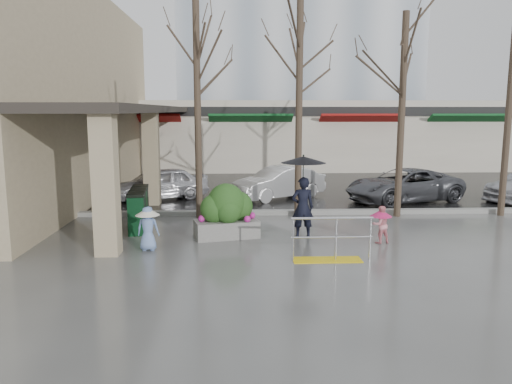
{
  "coord_description": "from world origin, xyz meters",
  "views": [
    {
      "loc": [
        -0.8,
        -12.33,
        3.44
      ],
      "look_at": [
        -0.28,
        0.77,
        1.3
      ],
      "focal_mm": 35.0,
      "sensor_mm": 36.0,
      "label": 1
    }
  ],
  "objects": [
    {
      "name": "car_a",
      "position": [
        -3.78,
        7.09,
        0.63
      ],
      "size": [
        3.99,
        2.79,
        1.26
      ],
      "primitive_type": "imported",
      "rotation": [
        0.0,
        0.0,
        -1.18
      ],
      "color": "silver",
      "rests_on": "ground"
    },
    {
      "name": "pillar_back",
      "position": [
        -3.9,
        6.0,
        1.75
      ],
      "size": [
        0.55,
        0.55,
        3.5
      ],
      "primitive_type": "cube",
      "color": "tan",
      "rests_on": "ground"
    },
    {
      "name": "car_b",
      "position": [
        0.88,
        7.09,
        0.63
      ],
      "size": [
        3.93,
        3.2,
        1.26
      ],
      "primitive_type": "imported",
      "rotation": [
        0.0,
        0.0,
        -1.0
      ],
      "color": "silver",
      "rests_on": "ground"
    },
    {
      "name": "child_pink",
      "position": [
        2.97,
        0.27,
        0.57
      ],
      "size": [
        0.58,
        0.58,
        0.99
      ],
      "rotation": [
        0.0,
        0.0,
        3.39
      ],
      "color": "pink",
      "rests_on": "ground"
    },
    {
      "name": "woman",
      "position": [
        1.0,
        0.93,
        1.36
      ],
      "size": [
        1.23,
        1.23,
        2.28
      ],
      "rotation": [
        0.0,
        0.0,
        3.19
      ],
      "color": "black",
      "rests_on": "ground"
    },
    {
      "name": "ground",
      "position": [
        0.0,
        0.0,
        0.0
      ],
      "size": [
        120.0,
        120.0,
        0.0
      ],
      "primitive_type": "plane",
      "color": "#51514F",
      "rests_on": "ground"
    },
    {
      "name": "tree_mideast",
      "position": [
        4.5,
        3.6,
        4.86
      ],
      "size": [
        3.2,
        3.2,
        6.5
      ],
      "color": "#382B21",
      "rests_on": "ground"
    },
    {
      "name": "tree_west",
      "position": [
        -2.0,
        3.6,
        5.08
      ],
      "size": [
        3.2,
        3.2,
        6.8
      ],
      "color": "#382B21",
      "rests_on": "ground"
    },
    {
      "name": "pillar_front",
      "position": [
        -3.9,
        -0.5,
        1.75
      ],
      "size": [
        0.55,
        0.55,
        3.5
      ],
      "primitive_type": "cube",
      "color": "tan",
      "rests_on": "ground"
    },
    {
      "name": "child_blue",
      "position": [
        -3.0,
        -0.17,
        0.66
      ],
      "size": [
        0.61,
        0.61,
        1.12
      ],
      "rotation": [
        0.0,
        0.0,
        3.08
      ],
      "color": "#718FC9",
      "rests_on": "ground"
    },
    {
      "name": "storefront_row",
      "position": [
        2.0,
        17.97,
        2.01
      ],
      "size": [
        34.0,
        6.74,
        4.0
      ],
      "color": "beige",
      "rests_on": "ground"
    },
    {
      "name": "street_asphalt",
      "position": [
        0.0,
        22.0,
        0.01
      ],
      "size": [
        120.0,
        36.0,
        0.01
      ],
      "primitive_type": "cube",
      "color": "black",
      "rests_on": "ground"
    },
    {
      "name": "planter",
      "position": [
        -1.07,
        1.06,
        0.71
      ],
      "size": [
        1.86,
        1.22,
        1.49
      ],
      "rotation": [
        0.0,
        0.0,
        0.23
      ],
      "color": "gray",
      "rests_on": "ground"
    },
    {
      "name": "news_boxes",
      "position": [
        -3.68,
        2.23,
        0.59
      ],
      "size": [
        0.69,
        2.13,
        1.17
      ],
      "rotation": [
        0.0,
        0.0,
        0.1
      ],
      "color": "#0C351A",
      "rests_on": "ground"
    },
    {
      "name": "tree_midwest",
      "position": [
        1.2,
        3.6,
        5.23
      ],
      "size": [
        3.2,
        3.2,
        7.0
      ],
      "color": "#382B21",
      "rests_on": "ground"
    },
    {
      "name": "canopy_slab",
      "position": [
        -4.8,
        8.0,
        3.62
      ],
      "size": [
        2.8,
        18.0,
        0.25
      ],
      "primitive_type": "cube",
      "color": "#2D2823",
      "rests_on": "pillar_front"
    },
    {
      "name": "handrail",
      "position": [
        1.36,
        -1.2,
        0.38
      ],
      "size": [
        1.9,
        0.5,
        1.03
      ],
      "color": "yellow",
      "rests_on": "ground"
    },
    {
      "name": "near_building",
      "position": [
        -9.0,
        8.0,
        4.0
      ],
      "size": [
        6.0,
        18.0,
        8.0
      ],
      "primitive_type": "cube",
      "color": "tan",
      "rests_on": "ground"
    },
    {
      "name": "car_c",
      "position": [
        5.58,
        6.22,
        0.63
      ],
      "size": [
        4.96,
        3.43,
        1.26
      ],
      "primitive_type": "imported",
      "rotation": [
        0.0,
        0.0,
        -1.24
      ],
      "color": "#54555B",
      "rests_on": "ground"
    },
    {
      "name": "curb",
      "position": [
        0.0,
        4.0,
        0.07
      ],
      "size": [
        120.0,
        0.3,
        0.15
      ],
      "primitive_type": "cube",
      "color": "gray",
      "rests_on": "ground"
    }
  ]
}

